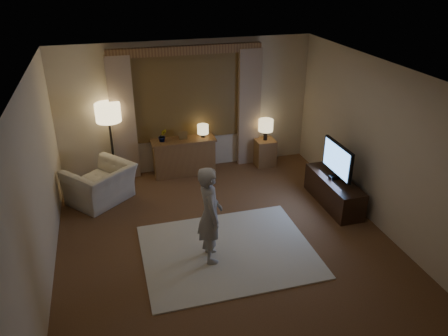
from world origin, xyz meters
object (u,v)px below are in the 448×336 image
object	(u,v)px
person	(210,215)
tv_stand	(334,191)
sideboard	(184,157)
side_table	(265,152)
armchair	(101,184)

from	to	relation	value
person	tv_stand	bearing A→B (deg)	-65.70
sideboard	side_table	bearing A→B (deg)	-1.68
side_table	tv_stand	world-z (taller)	side_table
sideboard	person	xyz separation A→B (m)	(-0.17, -2.84, 0.40)
side_table	tv_stand	size ratio (longest dim) A/B	0.40
armchair	side_table	size ratio (longest dim) A/B	1.85
side_table	person	xyz separation A→B (m)	(-1.87, -2.79, 0.47)
sideboard	person	distance (m)	2.88
tv_stand	person	bearing A→B (deg)	-159.31
tv_stand	person	size ratio (longest dim) A/B	0.96
armchair	person	xyz separation A→B (m)	(1.47, -2.14, 0.41)
sideboard	armchair	distance (m)	1.78
sideboard	armchair	bearing A→B (deg)	-156.68
sideboard	side_table	size ratio (longest dim) A/B	2.14
person	armchair	bearing A→B (deg)	38.08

